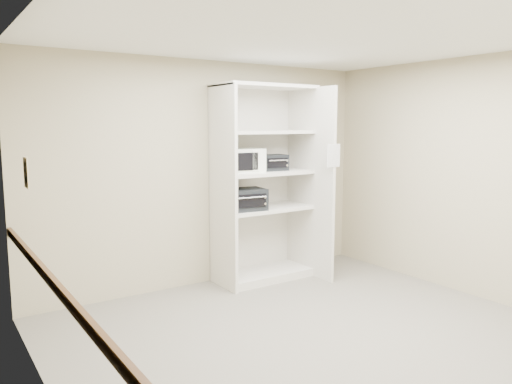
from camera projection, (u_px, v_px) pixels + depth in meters
floor at (314, 336)px, 4.61m from camera, size 4.50×4.00×0.01m
ceiling at (319, 35)px, 4.25m from camera, size 4.50×4.00×0.01m
wall_back at (208, 173)px, 6.07m from camera, size 4.50×0.02×2.70m
wall_left at (48, 218)px, 3.18m from camera, size 0.02×4.00×2.70m
wall_right at (467, 177)px, 5.67m from camera, size 0.02×4.00×2.70m
shelving_unit at (267, 190)px, 6.23m from camera, size 1.24×0.92×2.42m
microwave at (241, 160)px, 5.99m from camera, size 0.50×0.40×0.29m
toaster_oven_upper at (272, 163)px, 6.24m from camera, size 0.37×0.29×0.20m
toaster_oven_lower at (245, 199)px, 5.99m from camera, size 0.51×0.41×0.26m
paper_sign at (334, 156)px, 5.94m from camera, size 0.21×0.02×0.27m
chair_rail at (55, 285)px, 3.26m from camera, size 0.04×3.98×0.08m
wall_poster at (26, 173)px, 3.79m from camera, size 0.01×0.17×0.24m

